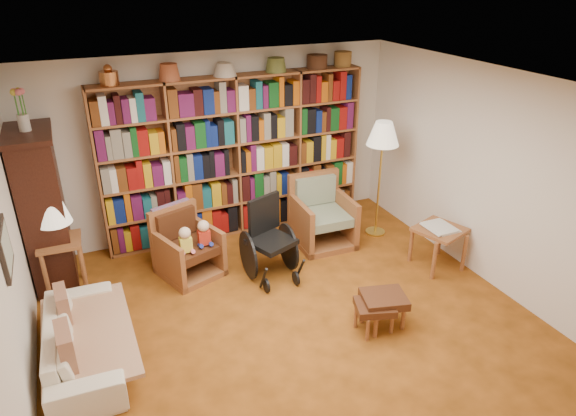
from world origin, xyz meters
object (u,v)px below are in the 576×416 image
sofa (83,340)px  armchair_sage (320,217)px  wheelchair (269,241)px  armchair_leather (187,246)px  side_table_lamp (61,253)px  footstool_b (384,301)px  side_table_papers (439,234)px  floor_lamp (383,138)px  footstool_a (375,309)px

sofa → armchair_sage: armchair_sage is taller
sofa → wheelchair: size_ratio=1.68×
armchair_leather → armchair_sage: (1.86, 0.06, 0.01)m
side_table_lamp → wheelchair: size_ratio=0.68×
side_table_lamp → footstool_b: side_table_lamp is taller
side_table_papers → floor_lamp: bearing=101.4°
side_table_lamp → floor_lamp: 4.19m
wheelchair → side_table_lamp: bearing=165.6°
side_table_lamp → armchair_sage: armchair_sage is taller
wheelchair → floor_lamp: 2.05m
side_table_papers → footstool_b: size_ratio=1.28×
wheelchair → footstool_a: (0.57, -1.49, -0.17)m
armchair_leather → side_table_papers: size_ratio=1.29×
footstool_a → footstool_b: bearing=12.5°
armchair_leather → footstool_b: size_ratio=1.66×
sofa → side_table_papers: bearing=-87.2°
armchair_sage → wheelchair: size_ratio=0.95×
armchair_sage → floor_lamp: bearing=-10.3°
side_table_lamp → side_table_papers: (4.30, -1.31, -0.05)m
sofa → footstool_a: 2.88m
floor_lamp → armchair_leather: bearing=178.0°
side_table_lamp → wheelchair: wheelchair is taller
armchair_sage → side_table_papers: size_ratio=1.35×
footstool_a → footstool_b: footstool_b is taller
sofa → footstool_b: bearing=-101.4°
side_table_lamp → side_table_papers: bearing=-16.9°
side_table_lamp → footstool_a: side_table_lamp is taller
side_table_lamp → armchair_sage: (3.26, -0.09, -0.15)m
sofa → wheelchair: (2.21, 0.75, 0.20)m
armchair_sage → side_table_papers: (1.04, -1.22, 0.10)m
side_table_lamp → side_table_papers: side_table_lamp is taller
sofa → floor_lamp: bearing=-72.2°
armchair_leather → floor_lamp: (2.68, -0.09, 1.06)m
sofa → wheelchair: bearing=-68.9°
armchair_leather → side_table_papers: (2.90, -1.16, 0.11)m
armchair_sage → footstool_b: size_ratio=1.74×
armchair_leather → sofa: bearing=-137.4°
floor_lamp → footstool_a: floor_lamp is taller
floor_lamp → footstool_b: bearing=-120.8°
armchair_leather → side_table_papers: 3.12m
sofa → footstool_b: (2.91, -0.71, 0.07)m
sofa → side_table_lamp: size_ratio=2.48×
floor_lamp → side_table_lamp: bearing=176.6°
wheelchair → side_table_papers: 2.12m
armchair_sage → footstool_b: (-0.25, -1.96, -0.04)m
sofa → armchair_leather: (1.30, 1.20, 0.11)m
footstool_a → footstool_b: 0.13m
armchair_sage → floor_lamp: floor_lamp is taller
sofa → armchair_sage: bearing=-66.1°
floor_lamp → side_table_papers: size_ratio=2.40×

